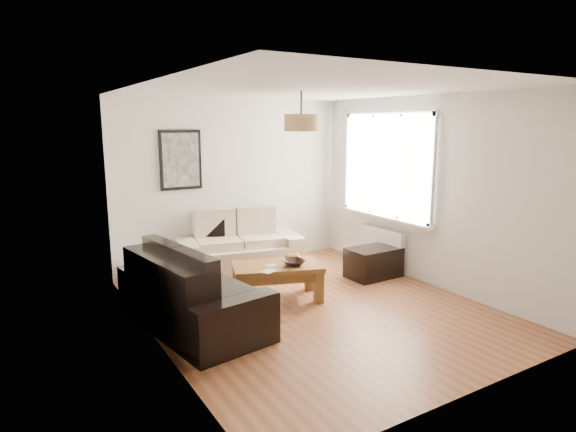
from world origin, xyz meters
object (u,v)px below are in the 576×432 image
sofa_leather (192,289)px  coffee_table (277,282)px  loveseat_cream (238,244)px  ottoman (374,262)px

sofa_leather → coffee_table: (1.21, 0.23, -0.19)m
loveseat_cream → sofa_leather: loveseat_cream is taller
loveseat_cream → sofa_leather: 1.97m
loveseat_cream → ottoman: (1.61, -1.21, -0.23)m
loveseat_cream → coffee_table: (-0.06, -1.27, -0.22)m
sofa_leather → loveseat_cream: bearing=-49.2°
loveseat_cream → ottoman: loveseat_cream is taller
ottoman → coffee_table: bearing=-178.0°
coffee_table → ottoman: (1.67, 0.06, -0.01)m
loveseat_cream → coffee_table: bearing=-81.4°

